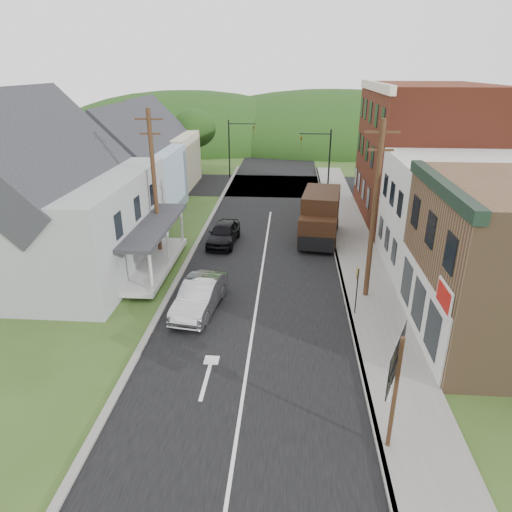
% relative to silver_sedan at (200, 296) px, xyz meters
% --- Properties ---
extents(ground, '(120.00, 120.00, 0.00)m').
position_rel_silver_sedan_xyz_m(ground, '(2.73, -1.50, -0.77)').
color(ground, '#2D4719').
rests_on(ground, ground).
extents(road, '(9.00, 90.00, 0.02)m').
position_rel_silver_sedan_xyz_m(road, '(2.73, 8.50, -0.77)').
color(road, black).
rests_on(road, ground).
extents(cross_road, '(60.00, 9.00, 0.02)m').
position_rel_silver_sedan_xyz_m(cross_road, '(2.73, 25.50, -0.77)').
color(cross_road, black).
rests_on(cross_road, ground).
extents(sidewalk_right, '(2.80, 55.00, 0.15)m').
position_rel_silver_sedan_xyz_m(sidewalk_right, '(8.63, 6.50, -0.70)').
color(sidewalk_right, slate).
rests_on(sidewalk_right, ground).
extents(curb_right, '(0.20, 55.00, 0.15)m').
position_rel_silver_sedan_xyz_m(curb_right, '(7.28, 6.50, -0.70)').
color(curb_right, slate).
rests_on(curb_right, ground).
extents(curb_left, '(0.30, 55.00, 0.12)m').
position_rel_silver_sedan_xyz_m(curb_left, '(-1.92, 6.50, -0.71)').
color(curb_left, slate).
rests_on(curb_left, ground).
extents(storefront_white, '(8.00, 7.00, 6.50)m').
position_rel_silver_sedan_xyz_m(storefront_white, '(14.03, 6.00, 2.48)').
color(storefront_white, silver).
rests_on(storefront_white, ground).
extents(storefront_red, '(8.00, 12.00, 10.00)m').
position_rel_silver_sedan_xyz_m(storefront_red, '(14.03, 15.50, 4.23)').
color(storefront_red, maroon).
rests_on(storefront_red, ground).
extents(house_gray, '(10.20, 12.24, 8.35)m').
position_rel_silver_sedan_xyz_m(house_gray, '(-9.27, 4.50, 3.46)').
color(house_gray, '#A1A4A6').
rests_on(house_gray, ground).
extents(house_blue, '(7.14, 8.16, 7.28)m').
position_rel_silver_sedan_xyz_m(house_blue, '(-8.27, 15.50, 2.92)').
color(house_blue, '#99B3D1').
rests_on(house_blue, ground).
extents(house_cream, '(7.14, 8.16, 7.28)m').
position_rel_silver_sedan_xyz_m(house_cream, '(-8.77, 24.50, 2.92)').
color(house_cream, beige).
rests_on(house_cream, ground).
extents(utility_pole_right, '(1.60, 0.26, 9.00)m').
position_rel_silver_sedan_xyz_m(utility_pole_right, '(8.33, 2.00, 3.89)').
color(utility_pole_right, '#472D19').
rests_on(utility_pole_right, ground).
extents(utility_pole_left, '(1.60, 0.26, 9.00)m').
position_rel_silver_sedan_xyz_m(utility_pole_left, '(-3.77, 6.50, 3.89)').
color(utility_pole_left, '#472D19').
rests_on(utility_pole_left, ground).
extents(traffic_signal_right, '(2.87, 0.20, 6.00)m').
position_rel_silver_sedan_xyz_m(traffic_signal_right, '(7.04, 22.00, 2.99)').
color(traffic_signal_right, black).
rests_on(traffic_signal_right, ground).
extents(traffic_signal_left, '(2.87, 0.20, 6.00)m').
position_rel_silver_sedan_xyz_m(traffic_signal_left, '(-1.57, 29.00, 2.99)').
color(traffic_signal_left, black).
rests_on(traffic_signal_left, ground).
extents(tree_left_b, '(4.80, 4.80, 6.94)m').
position_rel_silver_sedan_xyz_m(tree_left_b, '(-14.27, 10.50, 4.11)').
color(tree_left_b, '#382616').
rests_on(tree_left_b, ground).
extents(tree_left_c, '(5.80, 5.80, 8.41)m').
position_rel_silver_sedan_xyz_m(tree_left_c, '(-16.27, 18.50, 5.17)').
color(tree_left_c, '#382616').
rests_on(tree_left_c, ground).
extents(tree_left_d, '(4.80, 4.80, 6.94)m').
position_rel_silver_sedan_xyz_m(tree_left_d, '(-6.27, 30.50, 4.11)').
color(tree_left_d, '#382616').
rests_on(tree_left_d, ground).
extents(forested_ridge, '(90.00, 30.00, 16.00)m').
position_rel_silver_sedan_xyz_m(forested_ridge, '(2.73, 53.50, -0.77)').
color(forested_ridge, black).
rests_on(forested_ridge, ground).
extents(silver_sedan, '(2.24, 4.86, 1.54)m').
position_rel_silver_sedan_xyz_m(silver_sedan, '(0.00, 0.00, 0.00)').
color(silver_sedan, '#A1A1A6').
rests_on(silver_sedan, ground).
extents(dark_sedan, '(2.07, 4.49, 1.49)m').
position_rel_silver_sedan_xyz_m(dark_sedan, '(-0.12, 9.15, -0.03)').
color(dark_sedan, black).
rests_on(dark_sedan, ground).
extents(delivery_van, '(3.10, 6.14, 3.29)m').
position_rel_silver_sedan_xyz_m(delivery_van, '(6.36, 10.40, 0.89)').
color(delivery_van, black).
rests_on(delivery_van, ground).
extents(route_sign_cluster, '(0.96, 2.12, 3.96)m').
position_rel_silver_sedan_xyz_m(route_sign_cluster, '(7.48, -8.26, 1.95)').
color(route_sign_cluster, '#472D19').
rests_on(route_sign_cluster, sidewalk_right).
extents(warning_sign, '(0.18, 0.67, 2.49)m').
position_rel_silver_sedan_xyz_m(warning_sign, '(7.51, 0.02, 0.97)').
color(warning_sign, black).
rests_on(warning_sign, sidewalk_right).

